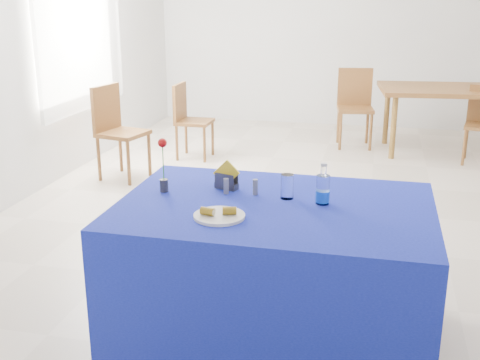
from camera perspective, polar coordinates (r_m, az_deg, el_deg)
name	(u,v)px	position (r m, az deg, el deg)	size (l,w,h in m)	color
floor	(304,208)	(5.25, 6.11, -2.64)	(7.00, 7.00, 0.00)	beige
window_pane	(74,17)	(6.46, -15.46, 14.70)	(0.04, 1.50, 1.60)	white
curtain	(80,17)	(6.43, -14.90, 14.73)	(0.04, 1.75, 1.85)	white
plate	(219,216)	(2.89, -1.97, -3.43)	(0.25, 0.25, 0.01)	silver
drinking_glass	(287,186)	(3.14, 4.49, -0.62)	(0.07, 0.07, 0.13)	white
salt_shaker	(226,186)	(3.21, -1.33, -0.59)	(0.03, 0.03, 0.09)	slate
pepper_shaker	(255,187)	(3.20, 1.46, -0.68)	(0.03, 0.03, 0.09)	slate
blue_table	(274,272)	(3.22, 3.20, -8.68)	(1.60, 1.10, 0.76)	#101C97
water_bottle	(323,190)	(3.08, 7.86, -0.98)	(0.07, 0.07, 0.21)	silver
napkin_holder	(226,180)	(3.29, -1.29, -0.01)	(0.15, 0.09, 0.16)	#333337
rose_vase	(163,166)	(3.24, -7.29, 1.31)	(0.05, 0.05, 0.30)	#27272C
oak_table	(446,94)	(7.26, 18.94, 7.69)	(1.55, 1.09, 0.76)	brown
chair_bg_left	(355,102)	(7.38, 10.84, 7.31)	(0.47, 0.47, 0.92)	brown
chair_win_a	(116,125)	(6.07, -11.72, 5.11)	(0.49, 0.49, 0.92)	brown
chair_win_b	(188,115)	(6.72, -4.96, 6.12)	(0.37, 0.37, 0.83)	brown
banana_pieces	(219,211)	(2.88, -2.03, -2.96)	(0.17, 0.09, 0.04)	gold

